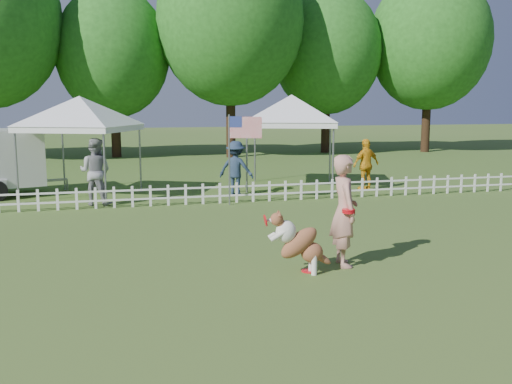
% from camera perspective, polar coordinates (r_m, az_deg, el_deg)
% --- Properties ---
extents(ground, '(120.00, 120.00, 0.00)m').
position_cam_1_polar(ground, '(10.15, 5.21, -7.76)').
color(ground, '#2E561B').
rests_on(ground, ground).
extents(picket_fence, '(22.00, 0.08, 0.60)m').
position_cam_1_polar(picket_fence, '(16.69, -2.79, -0.08)').
color(picket_fence, white).
rests_on(picket_fence, ground).
extents(handler, '(0.55, 0.78, 2.01)m').
position_cam_1_polar(handler, '(10.28, 8.81, -1.86)').
color(handler, tan).
rests_on(handler, ground).
extents(dog, '(1.09, 0.44, 1.10)m').
position_cam_1_polar(dog, '(9.76, 4.42, -5.09)').
color(dog, brown).
rests_on(dog, ground).
extents(frisbee_on_turf, '(0.32, 0.32, 0.02)m').
position_cam_1_polar(frisbee_on_turf, '(10.06, 5.31, -7.84)').
color(frisbee_on_turf, red).
rests_on(frisbee_on_turf, ground).
extents(canopy_tent_left, '(3.89, 3.89, 3.05)m').
position_cam_1_polar(canopy_tent_left, '(18.35, -17.04, 4.20)').
color(canopy_tent_left, white).
rests_on(canopy_tent_left, ground).
extents(canopy_tent_right, '(3.85, 3.85, 3.12)m').
position_cam_1_polar(canopy_tent_right, '(19.74, 3.54, 4.97)').
color(canopy_tent_right, white).
rests_on(canopy_tent_right, ground).
extents(flag_pole, '(0.97, 0.42, 2.58)m').
position_cam_1_polar(flag_pole, '(16.25, -2.69, 3.19)').
color(flag_pole, gray).
rests_on(flag_pole, ground).
extents(spectator_a, '(1.14, 1.03, 1.92)m').
position_cam_1_polar(spectator_a, '(16.90, -15.77, 1.96)').
color(spectator_a, gray).
rests_on(spectator_a, ground).
extents(spectator_b, '(1.28, 1.11, 1.72)m').
position_cam_1_polar(spectator_b, '(18.02, -2.01, 2.38)').
color(spectator_b, '#213148').
rests_on(spectator_b, ground).
extents(spectator_c, '(1.08, 0.64, 1.73)m').
position_cam_1_polar(spectator_c, '(19.42, 10.95, 2.71)').
color(spectator_c, gold).
rests_on(spectator_c, ground).
extents(tree_center_left, '(6.00, 6.00, 9.80)m').
position_cam_1_polar(tree_center_left, '(31.73, -14.07, 12.24)').
color(tree_center_left, '#225D1A').
rests_on(tree_center_left, ground).
extents(tree_center_right, '(7.60, 7.60, 12.60)m').
position_cam_1_polar(tree_center_right, '(30.99, -2.60, 15.18)').
color(tree_center_right, '#225D1A').
rests_on(tree_center_right, ground).
extents(tree_right, '(6.20, 6.20, 10.40)m').
position_cam_1_polar(tree_right, '(34.03, 7.08, 12.70)').
color(tree_right, '#225D1A').
rests_on(tree_right, ground).
extents(tree_far_right, '(7.00, 7.00, 11.40)m').
position_cam_1_polar(tree_far_right, '(35.80, 16.92, 13.00)').
color(tree_far_right, '#225D1A').
rests_on(tree_far_right, ground).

